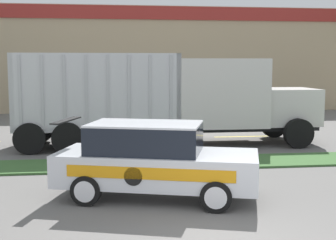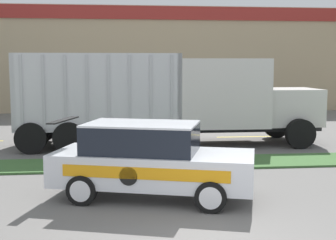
{
  "view_description": "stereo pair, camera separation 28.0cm",
  "coord_description": "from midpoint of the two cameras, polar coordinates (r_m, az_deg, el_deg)",
  "views": [
    {
      "loc": [
        -1.55,
        -6.68,
        2.92
      ],
      "look_at": [
        0.27,
        7.52,
        1.23
      ],
      "focal_mm": 50.0,
      "sensor_mm": 36.0,
      "label": 1
    },
    {
      "loc": [
        -1.27,
        -6.71,
        2.92
      ],
      "look_at": [
        0.27,
        7.52,
        1.23
      ],
      "focal_mm": 50.0,
      "sensor_mm": 36.0,
      "label": 2
    }
  ],
  "objects": [
    {
      "name": "dump_truck_lead",
      "position": [
        17.14,
        4.07,
        2.45
      ],
      "size": [
        10.9,
        2.81,
        3.31
      ],
      "color": "black",
      "rests_on": "ground_plane"
    },
    {
      "name": "rally_car",
      "position": [
        10.29,
        -1.45,
        -4.84
      ],
      "size": [
        4.66,
        2.92,
        1.69
      ],
      "color": "silver",
      "rests_on": "ground_plane"
    },
    {
      "name": "grass_verge",
      "position": [
        13.85,
        -0.2,
        -5.3
      ],
      "size": [
        120.0,
        1.83,
        0.06
      ],
      "primitive_type": "cube",
      "color": "#3D6633",
      "rests_on": "ground_plane"
    },
    {
      "name": "store_building_backdrop",
      "position": [
        34.93,
        -8.86,
        7.22
      ],
      "size": [
        34.94,
        12.1,
        6.52
      ],
      "color": "tan",
      "rests_on": "ground_plane"
    },
    {
      "name": "centre_line_4",
      "position": [
        18.62,
        -6.36,
        -2.31
      ],
      "size": [
        2.4,
        0.14,
        0.01
      ],
      "primitive_type": "cube",
      "color": "yellow",
      "rests_on": "ground_plane"
    },
    {
      "name": "centre_line_5",
      "position": [
        19.37,
        9.84,
        -2.02
      ],
      "size": [
        2.4,
        0.14,
        0.01
      ],
      "primitive_type": "cube",
      "color": "yellow",
      "rests_on": "ground_plane"
    }
  ]
}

